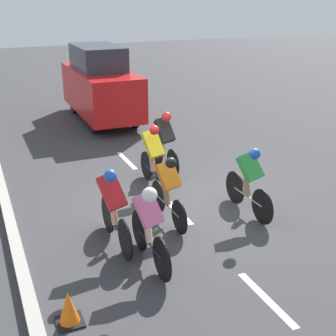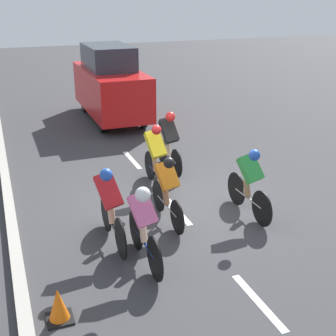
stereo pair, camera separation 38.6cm
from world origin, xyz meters
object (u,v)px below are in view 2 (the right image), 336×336
(support_car, at_px, (110,84))
(cyclist_green, at_px, (250,180))
(cyclist_yellow, at_px, (156,154))
(cyclist_pink, at_px, (143,222))
(cyclist_orange, at_px, (167,187))
(cyclist_black, at_px, (169,139))
(cyclist_red, at_px, (110,204))
(traffic_cone, at_px, (58,305))

(support_car, bearing_deg, cyclist_green, 94.84)
(cyclist_yellow, xyz_separation_m, support_car, (-0.54, -6.18, 0.41))
(cyclist_pink, height_order, cyclist_orange, cyclist_pink)
(cyclist_pink, xyz_separation_m, cyclist_black, (-1.88, -3.80, 0.03))
(cyclist_yellow, bearing_deg, support_car, -95.01)
(cyclist_green, bearing_deg, cyclist_yellow, -58.05)
(cyclist_yellow, bearing_deg, cyclist_black, -126.77)
(cyclist_red, xyz_separation_m, support_car, (-2.12, -8.32, 0.41))
(cyclist_pink, distance_m, cyclist_black, 4.24)
(cyclist_red, distance_m, cyclist_black, 3.71)
(cyclist_red, bearing_deg, cyclist_yellow, -126.45)
(cyclist_pink, xyz_separation_m, cyclist_green, (-2.47, -0.97, -0.02))
(cyclist_red, bearing_deg, cyclist_orange, -160.14)
(cyclist_red, distance_m, cyclist_green, 2.81)
(cyclist_orange, distance_m, traffic_cone, 3.22)
(cyclist_orange, relative_size, traffic_cone, 3.41)
(cyclist_orange, relative_size, support_car, 0.38)
(cyclist_orange, xyz_separation_m, traffic_cone, (2.37, 2.12, -0.51))
(cyclist_green, xyz_separation_m, support_car, (0.69, -8.16, 0.44))
(traffic_cone, bearing_deg, cyclist_yellow, -125.66)
(cyclist_red, distance_m, support_car, 8.59)
(cyclist_green, distance_m, cyclist_orange, 1.63)
(support_car, relative_size, traffic_cone, 9.03)
(cyclist_black, relative_size, traffic_cone, 3.41)
(cyclist_pink, xyz_separation_m, cyclist_orange, (-0.87, -1.26, -0.04))
(cyclist_black, bearing_deg, traffic_cone, 54.14)
(support_car, bearing_deg, cyclist_yellow, 84.99)
(cyclist_red, relative_size, cyclist_green, 1.02)
(cyclist_green, xyz_separation_m, cyclist_black, (0.60, -2.83, 0.05))
(cyclist_pink, bearing_deg, cyclist_black, -116.27)
(cyclist_black, bearing_deg, support_car, -88.99)
(cyclist_red, bearing_deg, cyclist_green, -176.88)
(cyclist_red, distance_m, traffic_cone, 2.13)
(support_car, distance_m, traffic_cone, 10.57)
(cyclist_green, height_order, cyclist_black, cyclist_black)
(cyclist_green, distance_m, support_car, 8.20)
(cyclist_orange, xyz_separation_m, cyclist_yellow, (-0.37, -1.70, 0.06))
(cyclist_pink, distance_m, cyclist_orange, 1.53)
(cyclist_yellow, xyz_separation_m, traffic_cone, (2.74, 3.82, -0.57))
(cyclist_pink, relative_size, cyclist_yellow, 1.04)
(cyclist_orange, bearing_deg, cyclist_pink, 55.22)
(support_car, xyz_separation_m, traffic_cone, (3.28, 10.00, -0.98))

